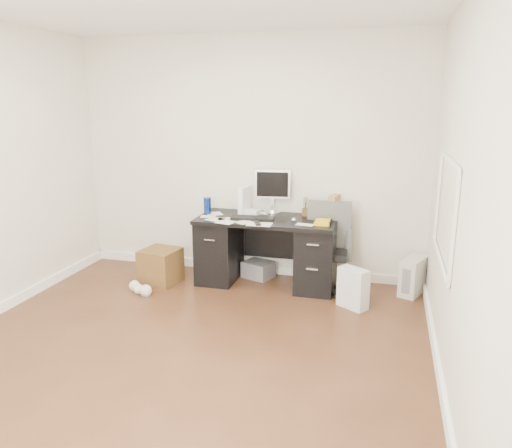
{
  "coord_description": "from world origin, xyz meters",
  "views": [
    {
      "loc": [
        1.53,
        -3.45,
        2.0
      ],
      "look_at": [
        0.3,
        1.2,
        0.79
      ],
      "focal_mm": 35.0,
      "sensor_mm": 36.0,
      "label": 1
    }
  ],
  "objects_px": {
    "pc_tower": "(413,276)",
    "lcd_monitor": "(273,191)",
    "office_chair": "(328,248)",
    "wicker_basket": "(161,266)",
    "desk": "(267,249)",
    "keyboard": "(253,218)"
  },
  "relations": [
    {
      "from": "pc_tower",
      "to": "lcd_monitor",
      "type": "bearing_deg",
      "value": -162.06
    },
    {
      "from": "lcd_monitor",
      "to": "pc_tower",
      "type": "relative_size",
      "value": 1.27
    },
    {
      "from": "lcd_monitor",
      "to": "office_chair",
      "type": "xyz_separation_m",
      "value": [
        0.66,
        -0.28,
        -0.53
      ]
    },
    {
      "from": "pc_tower",
      "to": "wicker_basket",
      "type": "height_order",
      "value": "pc_tower"
    },
    {
      "from": "lcd_monitor",
      "to": "desk",
      "type": "bearing_deg",
      "value": -96.43
    },
    {
      "from": "lcd_monitor",
      "to": "wicker_basket",
      "type": "relative_size",
      "value": 1.31
    },
    {
      "from": "desk",
      "to": "office_chair",
      "type": "relative_size",
      "value": 1.59
    },
    {
      "from": "lcd_monitor",
      "to": "pc_tower",
      "type": "distance_m",
      "value": 1.76
    },
    {
      "from": "desk",
      "to": "pc_tower",
      "type": "bearing_deg",
      "value": 3.67
    },
    {
      "from": "lcd_monitor",
      "to": "keyboard",
      "type": "distance_m",
      "value": 0.44
    },
    {
      "from": "keyboard",
      "to": "pc_tower",
      "type": "xyz_separation_m",
      "value": [
        1.7,
        0.19,
        -0.57
      ]
    },
    {
      "from": "desk",
      "to": "office_chair",
      "type": "xyz_separation_m",
      "value": [
        0.67,
        -0.03,
        0.07
      ]
    },
    {
      "from": "lcd_monitor",
      "to": "wicker_basket",
      "type": "height_order",
      "value": "lcd_monitor"
    },
    {
      "from": "keyboard",
      "to": "lcd_monitor",
      "type": "bearing_deg",
      "value": 63.71
    },
    {
      "from": "desk",
      "to": "lcd_monitor",
      "type": "height_order",
      "value": "lcd_monitor"
    },
    {
      "from": "pc_tower",
      "to": "office_chair",
      "type": "bearing_deg",
      "value": -148.21
    },
    {
      "from": "pc_tower",
      "to": "wicker_basket",
      "type": "xyz_separation_m",
      "value": [
        -2.71,
        -0.37,
        -0.01
      ]
    },
    {
      "from": "desk",
      "to": "wicker_basket",
      "type": "distance_m",
      "value": 1.2
    },
    {
      "from": "office_chair",
      "to": "pc_tower",
      "type": "xyz_separation_m",
      "value": [
        0.89,
        0.13,
        -0.27
      ]
    },
    {
      "from": "keyboard",
      "to": "wicker_basket",
      "type": "relative_size",
      "value": 1.21
    },
    {
      "from": "lcd_monitor",
      "to": "pc_tower",
      "type": "height_order",
      "value": "lcd_monitor"
    },
    {
      "from": "office_chair",
      "to": "wicker_basket",
      "type": "height_order",
      "value": "office_chair"
    }
  ]
}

